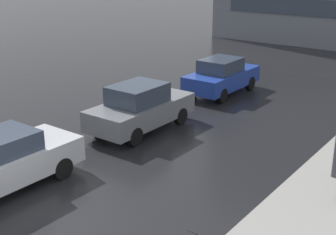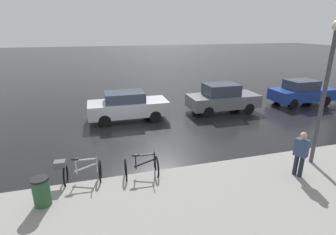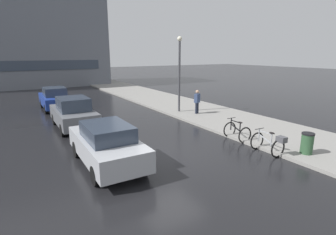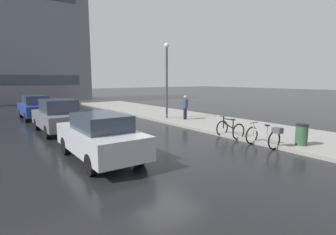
# 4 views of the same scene
# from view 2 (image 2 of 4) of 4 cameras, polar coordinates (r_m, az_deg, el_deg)

# --- Properties ---
(ground_plane) EXTENTS (140.00, 140.00, 0.00)m
(ground_plane) POSITION_cam_2_polar(r_m,az_deg,el_deg) (12.51, -8.69, -4.20)
(ground_plane) COLOR black
(bicycle_nearest) EXTENTS (0.81, 1.42, 0.96)m
(bicycle_nearest) POSITION_cam_2_polar(r_m,az_deg,el_deg) (9.09, -18.99, -10.89)
(bicycle_nearest) COLOR black
(bicycle_nearest) RESTS_ON ground
(bicycle_second) EXTENTS (0.83, 1.15, 0.99)m
(bicycle_second) POSITION_cam_2_polar(r_m,az_deg,el_deg) (9.00, -5.79, -10.80)
(bicycle_second) COLOR black
(bicycle_second) RESTS_ON ground
(car_silver) EXTENTS (1.83, 4.33, 1.59)m
(car_silver) POSITION_cam_2_polar(r_m,az_deg,el_deg) (14.60, -8.79, 2.53)
(car_silver) COLOR #B2B5BA
(car_silver) RESTS_ON ground
(car_grey) EXTENTS (1.85, 4.25, 1.72)m
(car_grey) POSITION_cam_2_polar(r_m,az_deg,el_deg) (16.24, 11.76, 4.13)
(car_grey) COLOR slate
(car_grey) RESTS_ON ground
(car_blue) EXTENTS (1.78, 4.15, 1.64)m
(car_blue) POSITION_cam_2_polar(r_m,az_deg,el_deg) (19.68, 27.07, 4.91)
(car_blue) COLOR navy
(car_blue) RESTS_ON ground
(pedestrian) EXTENTS (0.46, 0.37, 1.70)m
(pedestrian) POSITION_cam_2_polar(r_m,az_deg,el_deg) (9.70, 26.89, -6.96)
(pedestrian) COLOR #1E2333
(pedestrian) RESTS_ON ground
(streetlamp) EXTENTS (0.33, 0.33, 5.10)m
(streetlamp) POSITION_cam_2_polar(r_m,az_deg,el_deg) (10.34, 31.17, 6.33)
(streetlamp) COLOR #424247
(streetlamp) RESTS_ON ground
(trash_bin) EXTENTS (0.48, 0.48, 0.99)m
(trash_bin) POSITION_cam_2_polar(r_m,az_deg,el_deg) (8.34, -25.79, -14.70)
(trash_bin) COLOR #2D5133
(trash_bin) RESTS_ON ground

